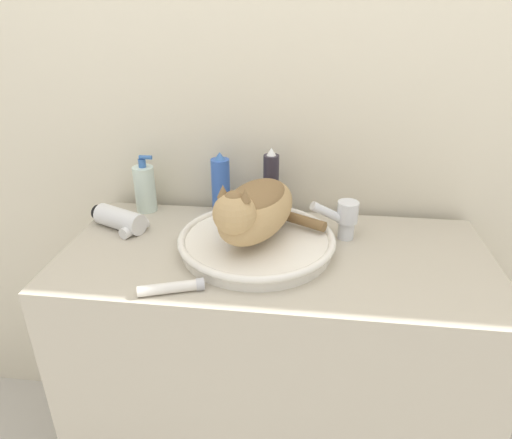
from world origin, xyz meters
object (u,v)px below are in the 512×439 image
at_px(spray_bottle_trigger, 221,186).
at_px(soap_pump_bottle, 145,188).
at_px(faucet, 344,217).
at_px(hairspray_can_black, 271,185).
at_px(cream_tube, 172,288).
at_px(hair_dryer, 121,220).
at_px(cat, 255,208).

bearing_deg(spray_bottle_trigger, soap_pump_bottle, 180.00).
distance_m(faucet, spray_bottle_trigger, 0.38).
bearing_deg(hairspray_can_black, soap_pump_bottle, 180.00).
bearing_deg(faucet, cream_tube, 16.01).
height_order(faucet, hair_dryer, faucet).
bearing_deg(hairspray_can_black, spray_bottle_trigger, 180.00).
relative_size(faucet, spray_bottle_trigger, 0.68).
height_order(hairspray_can_black, hair_dryer, hairspray_can_black).
height_order(cat, soap_pump_bottle, cat).
bearing_deg(hair_dryer, cream_tube, 153.33).
height_order(faucet, spray_bottle_trigger, spray_bottle_trigger).
distance_m(cat, hair_dryer, 0.41).
distance_m(hairspray_can_black, spray_bottle_trigger, 0.15).
relative_size(faucet, cream_tube, 0.90).
bearing_deg(cream_tube, hairspray_can_black, 66.83).
relative_size(faucet, hairspray_can_black, 0.63).
bearing_deg(cat, spray_bottle_trigger, -131.62).
height_order(hairspray_can_black, soap_pump_bottle, hairspray_can_black).
bearing_deg(hair_dryer, soap_pump_bottle, -77.61).
bearing_deg(faucet, soap_pump_bottle, -33.15).
relative_size(cat, soap_pump_bottle, 1.88).
distance_m(faucet, soap_pump_bottle, 0.61).
height_order(spray_bottle_trigger, soap_pump_bottle, spray_bottle_trigger).
xyz_separation_m(faucet, soap_pump_bottle, (-0.59, 0.11, 0.01)).
relative_size(cat, hairspray_can_black, 1.55).
xyz_separation_m(spray_bottle_trigger, soap_pump_bottle, (-0.24, 0.00, -0.02)).
bearing_deg(cat, soap_pump_bottle, -103.16).
relative_size(spray_bottle_trigger, cream_tube, 1.32).
bearing_deg(hairspray_can_black, hair_dryer, -161.92).
height_order(spray_bottle_trigger, hair_dryer, spray_bottle_trigger).
xyz_separation_m(faucet, cream_tube, (-0.39, -0.31, -0.05)).
bearing_deg(spray_bottle_trigger, hair_dryer, -152.90).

